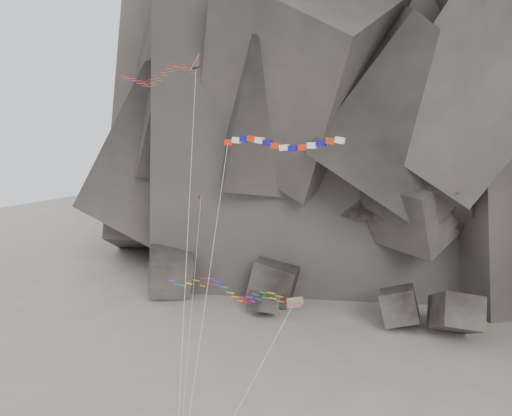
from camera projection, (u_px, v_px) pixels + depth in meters
The scene contains 6 objects.
headland at pixel (421, 42), 104.67m from camera, with size 110.00×70.00×84.00m, color #524A43, non-canonical shape.
boulder_field at pixel (346, 307), 78.78m from camera, with size 75.75×14.01×8.94m.
delta_kite at pixel (154, 76), 48.91m from camera, with size 15.21×13.79×32.20m.
banner_kite at pixel (280, 145), 46.54m from camera, with size 10.51×16.20×25.41m.
parafoil_kite at pixel (224, 288), 46.48m from camera, with size 13.31×11.73×13.68m.
pennant_kite at pixel (195, 261), 49.01m from camera, with size 9.15×16.77×19.74m.
Camera 1 is at (26.06, -39.32, 28.62)m, focal length 40.00 mm.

